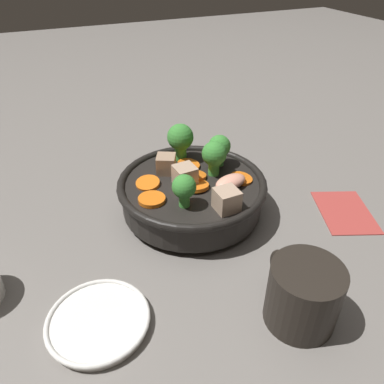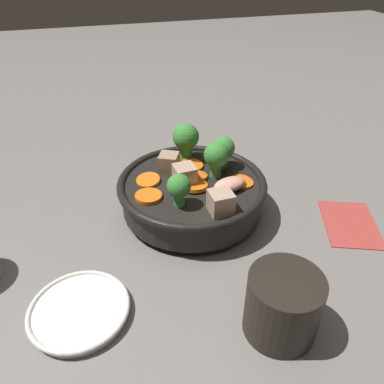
% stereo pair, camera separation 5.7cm
% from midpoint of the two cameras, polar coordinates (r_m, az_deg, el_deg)
% --- Properties ---
extents(ground_plane, '(3.00, 3.00, 0.00)m').
position_cam_midpoint_polar(ground_plane, '(0.59, 2.76, -2.96)').
color(ground_plane, slate).
extents(stirfry_bowl, '(0.22, 0.22, 0.11)m').
position_cam_midpoint_polar(stirfry_bowl, '(0.57, 2.97, 0.38)').
color(stirfry_bowl, black).
rests_on(stirfry_bowl, ground_plane).
extents(side_saucer, '(0.12, 0.12, 0.01)m').
position_cam_midpoint_polar(side_saucer, '(0.46, -13.28, -17.34)').
color(side_saucer, white).
rests_on(side_saucer, ground_plane).
extents(dark_mug, '(0.10, 0.08, 0.08)m').
position_cam_midpoint_polar(dark_mug, '(0.43, 17.42, -16.14)').
color(dark_mug, black).
rests_on(dark_mug, ground_plane).
extents(napkin, '(0.13, 0.11, 0.00)m').
position_cam_midpoint_polar(napkin, '(0.62, 25.40, -4.44)').
color(napkin, '#A33833').
rests_on(napkin, ground_plane).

